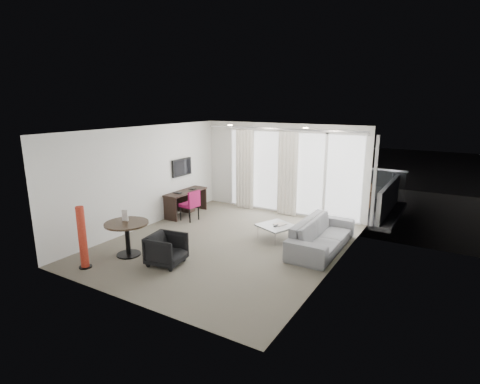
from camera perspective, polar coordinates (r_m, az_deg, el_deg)
The scene contains 28 objects.
floor at distance 8.74m, azimuth -2.03°, elevation -7.83°, with size 5.00×6.00×0.00m, color #625C4F.
ceiling at distance 8.15m, azimuth -2.18°, elevation 9.42°, with size 5.00×6.00×0.00m, color white.
wall_left at distance 9.90m, azimuth -14.37°, elevation 2.17°, with size 0.00×6.00×2.60m, color silver.
wall_right at distance 7.34m, azimuth 14.54°, elevation -1.80°, with size 0.00×6.00×2.60m, color silver.
wall_front at distance 6.15m, azimuth -17.48°, elevation -5.02°, with size 5.00×0.00×2.60m, color silver.
window_panel at distance 10.83m, azimuth 7.85°, elevation 2.89°, with size 4.00×0.02×2.38m, color white, non-canonical shape.
window_frame at distance 10.82m, azimuth 7.82°, elevation 2.88°, with size 4.10×0.06×2.44m, color white, non-canonical shape.
curtain_left at distance 11.32m, azimuth 0.74°, elevation 3.49°, with size 0.60×0.20×2.38m, color beige, non-canonical shape.
curtain_right at distance 10.70m, azimuth 7.25°, elevation 2.78°, with size 0.60×0.20×2.38m, color beige, non-canonical shape.
curtain_track at distance 10.64m, azimuth 6.21°, elevation 9.54°, with size 4.80×0.04×0.04m, color #B2B2B7, non-canonical shape.
downlight_a at distance 9.98m, azimuth -1.53°, elevation 10.15°, with size 0.12×0.12×0.02m, color #FFE0B2.
downlight_b at distance 9.04m, azimuth 9.96°, elevation 9.59°, with size 0.12×0.12×0.02m, color #FFE0B2.
desk at distance 10.92m, azimuth -8.22°, elevation -1.64°, with size 0.46×1.47×0.69m, color black, non-canonical shape.
tv at distance 10.92m, azimuth -8.85°, elevation 3.74°, with size 0.05×0.80×0.50m, color black, non-canonical shape.
desk_chair at distance 10.36m, azimuth -7.74°, elevation -2.01°, with size 0.46×0.43×0.85m, color maroon, non-canonical shape.
round_table at distance 8.33m, azimuth -16.75°, elevation -6.86°, with size 0.91×0.91×0.73m, color #302318, non-canonical shape.
menu_card at distance 8.33m, azimuth -17.07°, elevation -4.29°, with size 0.13×0.02×0.24m, color white, non-canonical shape.
red_lamp at distance 7.93m, azimuth -22.88°, elevation -6.41°, with size 0.25×0.25×1.25m, color #AD2D1C.
tub_armchair at distance 7.72m, azimuth -11.15°, elevation -8.59°, with size 0.67×0.69×0.63m, color black.
coffee_table at distance 9.00m, azimuth 5.55°, elevation -6.08°, with size 0.76×0.76×0.34m, color gray, non-canonical shape.
remote at distance 8.87m, azimuth 5.53°, elevation -5.09°, with size 0.05×0.15×0.02m, color black, non-canonical shape.
magazine at distance 9.00m, azimuth 6.10°, elevation -4.82°, with size 0.25×0.31×0.02m, color gray, non-canonical shape.
sofa at distance 8.51m, azimuth 12.36°, elevation -6.39°, with size 2.25×0.88×0.66m, color gray.
terrace_slab at distance 12.49m, azimuth 10.39°, elevation -1.70°, with size 5.60×3.00×0.12m, color #4D4D50.
rattan_chair_a at distance 11.89m, azimuth 14.26°, elevation -0.15°, with size 0.61×0.61×0.90m, color #503927, non-canonical shape.
rattan_chair_b at distance 11.54m, azimuth 17.87°, elevation -0.96°, with size 0.57×0.57×0.84m, color #503927, non-canonical shape.
rattan_table at distance 11.37m, azimuth 14.28°, elevation -1.83°, with size 0.49×0.49×0.49m, color #503927, non-canonical shape.
balustrade at distance 13.69m, azimuth 12.63°, elevation 1.96°, with size 5.50×0.06×1.05m, color #B2B2B7, non-canonical shape.
Camera 1 is at (4.42, -6.83, 3.21)m, focal length 28.00 mm.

